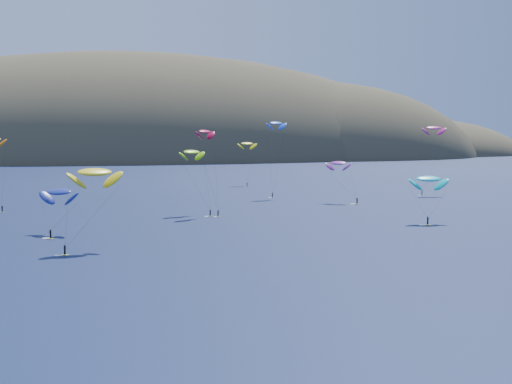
% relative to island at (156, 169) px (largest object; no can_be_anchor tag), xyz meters
% --- Properties ---
extents(ground, '(2800.00, 2800.00, 0.00)m').
position_rel_island_xyz_m(ground, '(-39.40, -562.36, 10.74)').
color(ground, black).
rests_on(ground, ground).
extents(island, '(730.00, 300.00, 210.00)m').
position_rel_island_xyz_m(island, '(0.00, 0.00, 0.00)').
color(island, '#3D3526').
rests_on(island, ground).
extents(kitesurfer_2, '(12.40, 10.69, 18.00)m').
position_rel_island_xyz_m(kitesurfer_2, '(-71.68, -498.91, 25.80)').
color(kitesurfer_2, '#DEFF1C').
rests_on(kitesurfer_2, ground).
extents(kitesurfer_3, '(8.81, 13.04, 19.52)m').
position_rel_island_xyz_m(kitesurfer_3, '(-42.89, -443.03, 27.98)').
color(kitesurfer_3, '#DEFF1C').
rests_on(kitesurfer_3, ground).
extents(kitesurfer_4, '(8.80, 7.19, 28.24)m').
position_rel_island_xyz_m(kitesurfer_4, '(-5.45, -399.93, 36.67)').
color(kitesurfer_4, '#DEFF1C').
rests_on(kitesurfer_4, ground).
extents(kitesurfer_5, '(10.38, 8.58, 13.83)m').
position_rel_island_xyz_m(kitesurfer_5, '(11.39, -479.06, 21.81)').
color(kitesurfer_5, '#DEFF1C').
rests_on(kitesurfer_5, ground).
extents(kitesurfer_6, '(8.87, 12.51, 15.14)m').
position_rel_island_xyz_m(kitesurfer_6, '(8.39, -424.72, 23.51)').
color(kitesurfer_6, '#DEFF1C').
rests_on(kitesurfer_6, ground).
extents(kitesurfer_8, '(12.17, 7.65, 26.91)m').
position_rel_island_xyz_m(kitesurfer_8, '(53.87, -404.02, 35.10)').
color(kitesurfer_8, '#DEFF1C').
rests_on(kitesurfer_8, ground).
extents(kitesurfer_9, '(7.72, 10.10, 25.01)m').
position_rel_island_xyz_m(kitesurfer_9, '(-39.89, -447.23, 33.68)').
color(kitesurfer_9, '#DEFF1C').
rests_on(kitesurfer_9, ground).
extents(kitesurfer_10, '(10.57, 13.68, 12.21)m').
position_rel_island_xyz_m(kitesurfer_10, '(-78.76, -475.37, 20.19)').
color(kitesurfer_10, '#DEFF1C').
rests_on(kitesurfer_10, ground).
extents(kitesurfer_11, '(8.75, 11.87, 20.21)m').
position_rel_island_xyz_m(kitesurfer_11, '(-1.57, -342.81, 28.59)').
color(kitesurfer_11, '#DEFF1C').
rests_on(kitesurfer_11, ground).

